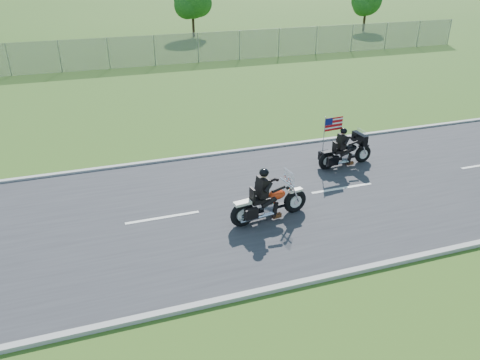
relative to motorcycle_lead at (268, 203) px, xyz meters
name	(u,v)px	position (x,y,z in m)	size (l,w,h in m)	color
ground	(227,208)	(-0.96, 1.01, -0.54)	(420.00, 420.00, 0.00)	#234615
road	(227,208)	(-0.96, 1.01, -0.52)	(120.00, 8.00, 0.04)	#28282B
curb_north	(196,157)	(-0.96, 5.06, -0.49)	(120.00, 0.18, 0.12)	#9E9B93
curb_south	(277,288)	(-0.96, -3.04, -0.49)	(120.00, 0.18, 0.12)	#9E9B93
fence	(60,56)	(-5.96, 21.01, 0.46)	(60.00, 0.03, 2.00)	gray
tree_fence_near	(193,1)	(5.09, 31.04, 2.43)	(3.52, 3.28, 4.75)	#382316
tree_fence_far	(367,2)	(21.08, 29.04, 2.10)	(3.08, 2.87, 4.20)	#382316
motorcycle_lead	(268,203)	(0.00, 0.00, 0.00)	(2.54, 0.85, 1.71)	black
motorcycle_follow	(345,153)	(4.04, 2.62, -0.02)	(2.25, 0.76, 1.88)	black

